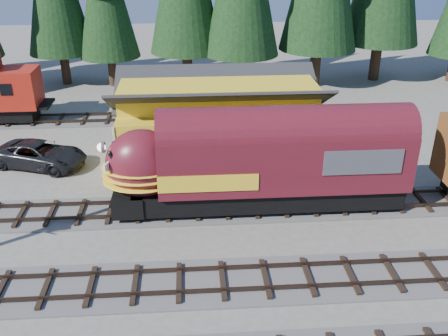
{
  "coord_description": "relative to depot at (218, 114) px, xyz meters",
  "views": [
    {
      "loc": [
        -1.71,
        -18.49,
        13.35
      ],
      "look_at": [
        -0.11,
        4.0,
        2.39
      ],
      "focal_mm": 40.0,
      "sensor_mm": 36.0,
      "label": 1
    }
  ],
  "objects": [
    {
      "name": "pickup_truck_a",
      "position": [
        -10.96,
        -0.51,
        -2.18
      ],
      "size": [
        6.19,
        4.29,
        1.57
      ],
      "primitive_type": "imported",
      "rotation": [
        0.0,
        0.0,
        1.24
      ],
      "color": "black",
      "rests_on": "ground"
    },
    {
      "name": "ground",
      "position": [
        0.0,
        -10.5,
        -2.96
      ],
      "size": [
        120.0,
        120.0,
        0.0
      ],
      "primitive_type": "plane",
      "color": "#6B665B",
      "rests_on": "ground"
    },
    {
      "name": "depot",
      "position": [
        0.0,
        0.0,
        0.0
      ],
      "size": [
        12.8,
        7.0,
        5.3
      ],
      "color": "gold",
      "rests_on": "ground"
    },
    {
      "name": "track_spur",
      "position": [
        -10.0,
        7.5,
        -2.9
      ],
      "size": [
        32.0,
        3.2,
        0.33
      ],
      "color": "#4C4947",
      "rests_on": "ground"
    },
    {
      "name": "locomotive",
      "position": [
        1.29,
        -6.5,
        -0.49
      ],
      "size": [
        15.46,
        3.07,
        4.2
      ],
      "color": "black",
      "rests_on": "ground"
    },
    {
      "name": "track_siding",
      "position": [
        10.0,
        -6.5,
        -2.9
      ],
      "size": [
        68.0,
        3.2,
        0.33
      ],
      "color": "#4C4947",
      "rests_on": "ground"
    }
  ]
}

